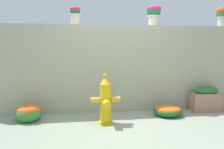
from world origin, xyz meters
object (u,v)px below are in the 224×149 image
Objects in this scene: potted_plant_2 at (154,12)px; potted_plant_3 at (223,14)px; flower_bush_left at (29,112)px; potted_plant_1 at (75,13)px; flower_bush_right at (168,110)px; planter_box at (206,99)px; fire_hydrant at (106,101)px.

potted_plant_2 reaches higher than potted_plant_3.
flower_bush_left is (-4.18, -0.58, -1.94)m from potted_plant_3.
flower_bush_left is (-0.88, -0.56, -1.89)m from potted_plant_1.
potted_plant_3 is at bearing 0.33° from potted_plant_1.
potted_plant_1 is 2.73m from flower_bush_right.
planter_box is at bearing -21.47° from potted_plant_2.
potted_plant_3 is 4.65m from flower_bush_left.
potted_plant_2 is 3.26m from flower_bush_left.
flower_bush_right is (2.70, -0.04, -0.06)m from flower_bush_left.
flower_bush_right is at bearing -0.78° from flower_bush_left.
planter_box is at bearing -143.27° from potted_plant_3.
fire_hydrant is (-2.78, -0.89, -1.70)m from potted_plant_3.
planter_box is (-0.56, -0.42, -1.85)m from potted_plant_3.
potted_plant_3 reaches higher than planter_box.
potted_plant_1 is at bearing 161.81° from flower_bush_right.
potted_plant_1 is at bearing 171.65° from planter_box.
flower_bush_right is at bearing -168.03° from planter_box.
flower_bush_right is at bearing 12.13° from fire_hydrant.
flower_bush_left reaches higher than flower_bush_right.
planter_box is (1.06, -0.42, -1.85)m from potted_plant_2.
flower_bush_left is at bearing -147.43° from potted_plant_1.
potted_plant_1 is 2.16m from flower_bush_left.
potted_plant_2 is 1.01× the size of potted_plant_3.
potted_plant_1 is 0.43× the size of fire_hydrant.
potted_plant_1 reaches higher than flower_bush_right.
potted_plant_2 is 2.24m from fire_hydrant.
planter_box is (0.92, 0.20, 0.15)m from flower_bush_right.
potted_plant_1 reaches higher than fire_hydrant.
potted_plant_1 is at bearing -179.67° from potted_plant_3.
fire_hydrant is 1.54× the size of flower_bush_right.
planter_box reaches higher than flower_bush_left.
flower_bush_left is 0.83× the size of flower_bush_right.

